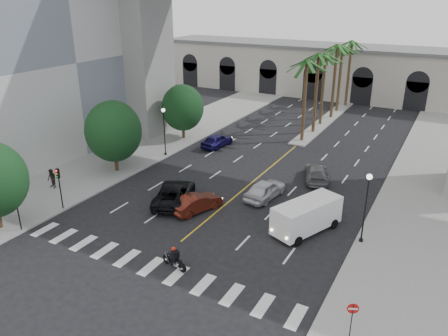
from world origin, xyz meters
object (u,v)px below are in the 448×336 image
lamp_post_left_far (164,128)px  cargo_van (306,215)px  lamp_post_right (366,203)px  traffic_signal_far (59,182)px  car_b (197,203)px  pedestrian_a (4,194)px  motorcycle_rider (175,259)px  car_d (316,173)px  car_c (174,193)px  traffic_signal_near (16,201)px  pedestrian_b (52,179)px  car_e (217,140)px  do_not_enter_sign (352,315)px  car_a (265,189)px

lamp_post_left_far → cargo_van: lamp_post_left_far is taller
lamp_post_right → traffic_signal_far: lamp_post_right is taller
car_b → pedestrian_a: (-14.98, -6.63, 0.20)m
motorcycle_rider → car_d: motorcycle_rider is taller
lamp_post_right → car_c: lamp_post_right is taller
traffic_signal_near → cargo_van: (18.67, 10.21, -1.17)m
traffic_signal_far → pedestrian_a: traffic_signal_far is taller
lamp_post_left_far → pedestrian_b: size_ratio=2.99×
traffic_signal_near → pedestrian_b: 7.71m
traffic_signal_near → lamp_post_right: bearing=24.8°
car_e → do_not_enter_sign: bearing=137.6°
lamp_post_right → cargo_van: 4.45m
lamp_post_right → cargo_van: size_ratio=0.89×
lamp_post_right → car_e: 23.69m
lamp_post_right → motorcycle_rider: 13.53m
pedestrian_b → do_not_enter_sign: (28.26, -5.99, 0.74)m
car_d → traffic_signal_near: bearing=29.7°
car_b → car_e: size_ratio=0.98×
car_b → cargo_van: 8.96m
traffic_signal_far → motorcycle_rider: size_ratio=1.71×
cargo_van → car_a: bearing=165.4°
car_b → cargo_van: size_ratio=0.74×
car_e → do_not_enter_sign: do_not_enter_sign is taller
pedestrian_b → traffic_signal_near: bearing=-45.7°
cargo_van → pedestrian_a: 25.08m
do_not_enter_sign → car_a: bearing=103.8°
car_e → pedestrian_b: bearing=73.1°
motorcycle_rider → car_e: motorcycle_rider is taller
car_e → car_a: bearing=142.2°
traffic_signal_far → lamp_post_right: bearing=16.0°
lamp_post_left_far → do_not_enter_sign: (24.40, -18.03, -1.43)m
traffic_signal_near → car_a: (13.70, 14.04, -1.70)m
traffic_signal_far → car_c: traffic_signal_far is taller
car_a → do_not_enter_sign: bearing=135.0°
car_e → pedestrian_b: size_ratio=2.54×
traffic_signal_far → car_c: bearing=37.2°
traffic_signal_near → car_b: traffic_signal_near is taller
traffic_signal_far → car_d: 22.95m
traffic_signal_near → traffic_signal_far: size_ratio=1.00×
lamp_post_right → motorcycle_rider: lamp_post_right is taller
car_d → lamp_post_left_far: bearing=-15.9°
car_b → do_not_enter_sign: 16.91m
car_e → cargo_van: (15.35, -13.70, 0.57)m
pedestrian_a → car_e: bearing=76.4°
car_a → lamp_post_left_far: bearing=-10.9°
car_b → car_c: (-2.52, 0.43, 0.11)m
do_not_enter_sign → pedestrian_a: bearing=151.9°
car_e → cargo_van: bearing=144.0°
traffic_signal_near → car_e: 24.20m
lamp_post_right → cargo_van: lamp_post_right is taller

